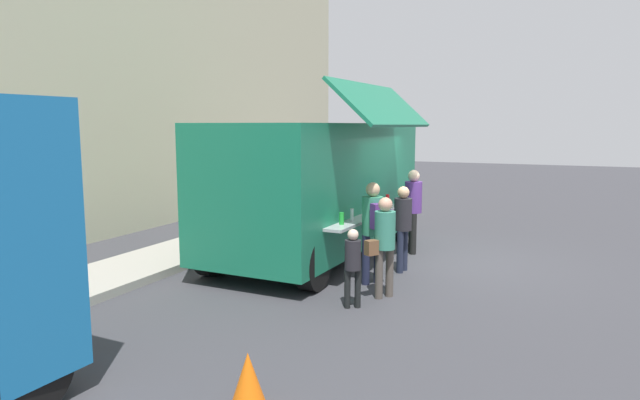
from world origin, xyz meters
TOP-DOWN VIEW (x-y plane):
  - ground_plane at (0.00, 0.00)m, footprint 60.00×60.00m
  - curb_strip at (-4.49, 5.15)m, footprint 28.00×1.60m
  - food_truck_main at (-0.49, 2.52)m, footprint 6.00×3.38m
  - traffic_cone_orange at (-6.49, 0.60)m, footprint 0.36×0.36m
  - trash_bin at (3.07, 4.85)m, footprint 0.60×0.60m
  - customer_front_ordering at (-1.03, 0.58)m, footprint 0.33×0.33m
  - customer_mid_with_backpack at (-2.05, 0.82)m, footprint 0.54×0.55m
  - customer_rear_waiting at (-2.68, 0.43)m, footprint 0.50×0.42m
  - customer_extra_browsing at (0.53, 0.79)m, footprint 0.36×0.36m
  - child_near_queue at (-3.34, 0.70)m, footprint 0.24×0.24m

SIDE VIEW (x-z plane):
  - ground_plane at x=0.00m, z-range 0.00..0.00m
  - curb_strip at x=-4.49m, z-range 0.00..0.15m
  - traffic_cone_orange at x=-6.49m, z-range 0.00..0.55m
  - trash_bin at x=3.07m, z-range 0.00..1.05m
  - child_near_queue at x=-3.34m, z-range 0.12..1.32m
  - customer_rear_waiting at x=-2.68m, z-range 0.15..1.76m
  - customer_front_ordering at x=-1.03m, z-range 0.16..1.76m
  - customer_extra_browsing at x=0.53m, z-range 0.17..1.96m
  - customer_mid_with_backpack at x=-2.05m, z-range 0.20..1.96m
  - food_truck_main at x=-0.49m, z-range -0.23..3.26m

